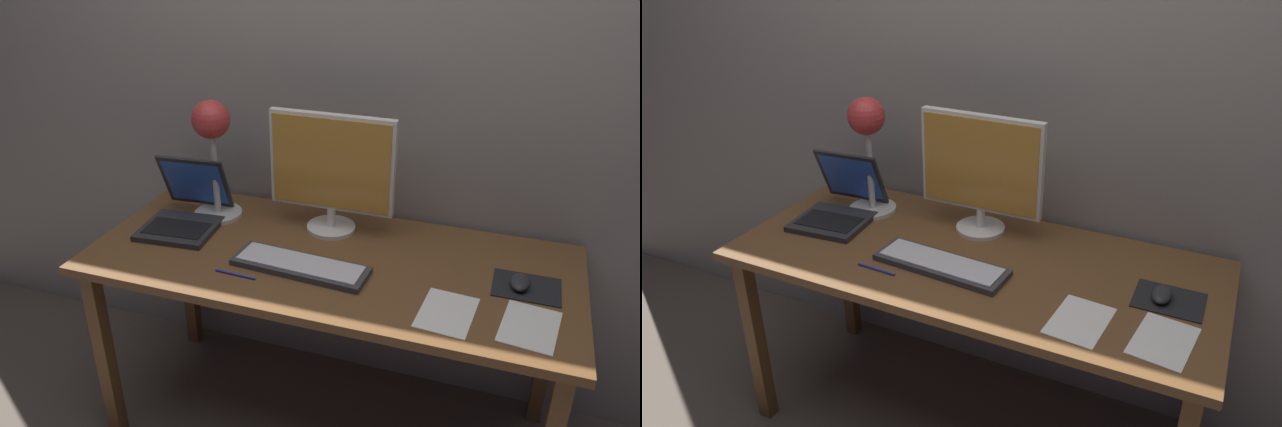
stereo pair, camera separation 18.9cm
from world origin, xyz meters
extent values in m
plane|color=brown|center=(0.00, 0.00, 0.00)|extent=(4.80, 4.80, 0.00)
cube|color=gray|center=(0.00, 0.40, 1.30)|extent=(4.80, 0.06, 2.60)
cube|color=brown|center=(0.00, 0.00, 0.72)|extent=(1.60, 0.70, 0.03)
cube|color=brown|center=(-0.74, -0.29, 0.35)|extent=(0.05, 0.05, 0.71)
cube|color=brown|center=(-0.74, 0.29, 0.35)|extent=(0.05, 0.05, 0.71)
cube|color=brown|center=(0.74, 0.29, 0.35)|extent=(0.05, 0.05, 0.71)
cylinder|color=silver|center=(-0.06, 0.19, 0.75)|extent=(0.17, 0.17, 0.01)
cylinder|color=silver|center=(-0.06, 0.19, 0.79)|extent=(0.03, 0.03, 0.07)
cube|color=silver|center=(-0.06, 0.19, 1.00)|extent=(0.44, 0.03, 0.34)
cube|color=gold|center=(-0.06, 0.17, 1.00)|extent=(0.42, 0.00, 0.32)
cube|color=#38383A|center=(-0.07, -0.10, 0.75)|extent=(0.45, 0.17, 0.02)
cube|color=silver|center=(-0.07, -0.10, 0.76)|extent=(0.41, 0.14, 0.01)
cube|color=#28282B|center=(-0.56, -0.01, 0.75)|extent=(0.27, 0.25, 0.02)
cube|color=black|center=(-0.56, -0.02, 0.76)|extent=(0.23, 0.14, 0.00)
cube|color=#28282B|center=(-0.58, 0.15, 0.87)|extent=(0.26, 0.12, 0.21)
cube|color=blue|center=(-0.58, 0.15, 0.87)|extent=(0.23, 0.10, 0.18)
cylinder|color=beige|center=(-0.49, 0.16, 0.75)|extent=(0.18, 0.18, 0.01)
cylinder|color=silver|center=(-0.49, 0.16, 0.92)|extent=(0.02, 0.02, 0.33)
sphere|color=#BF3333|center=(-0.49, 0.16, 1.11)|extent=(0.14, 0.14, 0.14)
sphere|color=#FFEAB2|center=(-0.49, 0.15, 1.08)|extent=(0.05, 0.05, 0.05)
cube|color=black|center=(0.62, 0.02, 0.74)|extent=(0.20, 0.16, 0.00)
ellipsoid|color=#28282B|center=(0.60, 0.01, 0.76)|extent=(0.06, 0.10, 0.03)
cube|color=white|center=(0.41, -0.19, 0.74)|extent=(0.17, 0.22, 0.00)
cube|color=white|center=(0.64, -0.18, 0.74)|extent=(0.17, 0.23, 0.00)
cylinder|color=#2633A5|center=(-0.24, -0.21, 0.74)|extent=(0.14, 0.01, 0.01)
camera|label=1|loc=(0.54, -1.65, 1.76)|focal=34.22mm
camera|label=2|loc=(0.72, -1.58, 1.76)|focal=34.22mm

